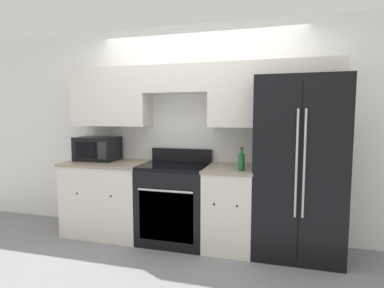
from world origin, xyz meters
The scene contains 8 objects.
ground_plane centered at (0.00, 0.00, 0.00)m, with size 12.00×12.00×0.00m, color gray.
wall_back centered at (0.01, 0.59, 1.46)m, with size 8.00×0.39×2.60m.
lower_cabinets_left centered at (-1.10, 0.31, 0.46)m, with size 1.02×0.64×0.92m.
lower_cabinets_right centered at (0.44, 0.31, 0.46)m, with size 0.55×0.64×0.92m.
oven_range centered at (-0.21, 0.31, 0.47)m, with size 0.78×0.65×1.08m.
refrigerator centered at (1.15, 0.35, 0.95)m, with size 0.90×0.74×1.89m.
microwave centered at (-1.29, 0.39, 1.07)m, with size 0.51×0.37×0.30m.
bottle centered at (0.59, 0.13, 1.02)m, with size 0.07×0.07×0.25m.
Camera 1 is at (0.90, -2.99, 1.50)m, focal length 28.00 mm.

